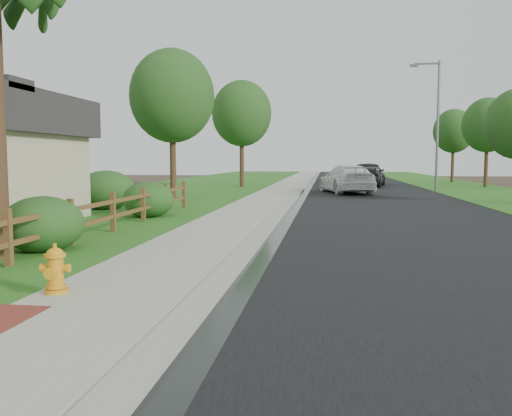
# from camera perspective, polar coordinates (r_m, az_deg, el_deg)

# --- Properties ---
(ground) EXTENTS (120.00, 120.00, 0.00)m
(ground) POSITION_cam_1_polar(r_m,az_deg,el_deg) (6.78, -10.82, -11.86)
(ground) COLOR #35281D
(road) EXTENTS (8.00, 90.00, 0.02)m
(road) POSITION_cam_1_polar(r_m,az_deg,el_deg) (41.28, 11.03, 2.33)
(road) COLOR black
(road) RESTS_ON ground
(curb) EXTENTS (0.40, 90.00, 0.12)m
(curb) POSITION_cam_1_polar(r_m,az_deg,el_deg) (41.23, 5.19, 2.47)
(curb) COLOR gray
(curb) RESTS_ON ground
(wet_gutter) EXTENTS (0.50, 90.00, 0.00)m
(wet_gutter) POSITION_cam_1_polar(r_m,az_deg,el_deg) (41.22, 5.68, 2.41)
(wet_gutter) COLOR black
(wet_gutter) RESTS_ON road
(sidewalk) EXTENTS (2.20, 90.00, 0.10)m
(sidewalk) POSITION_cam_1_polar(r_m,az_deg,el_deg) (41.30, 3.39, 2.47)
(sidewalk) COLOR gray
(sidewalk) RESTS_ON ground
(grass_strip) EXTENTS (1.60, 90.00, 0.06)m
(grass_strip) POSITION_cam_1_polar(r_m,az_deg,el_deg) (41.49, 0.77, 2.47)
(grass_strip) COLOR #195217
(grass_strip) RESTS_ON ground
(lawn_near) EXTENTS (9.00, 90.00, 0.04)m
(lawn_near) POSITION_cam_1_polar(r_m,az_deg,el_deg) (42.41, -6.23, 2.48)
(lawn_near) COLOR #195217
(lawn_near) RESTS_ON ground
(verge_far) EXTENTS (6.00, 90.00, 0.04)m
(verge_far) POSITION_cam_1_polar(r_m,az_deg,el_deg) (42.26, 20.41, 2.18)
(verge_far) COLOR #195217
(verge_far) RESTS_ON ground
(ranch_fence) EXTENTS (0.12, 16.92, 1.10)m
(ranch_fence) POSITION_cam_1_polar(r_m,az_deg,el_deg) (13.84, -16.71, -0.69)
(ranch_fence) COLOR #4F301A
(ranch_fence) RESTS_ON ground
(fire_hydrant) EXTENTS (0.46, 0.37, 0.70)m
(fire_hydrant) POSITION_cam_1_polar(r_m,az_deg,el_deg) (8.13, -20.37, -6.17)
(fire_hydrant) COLOR orange
(fire_hydrant) RESTS_ON sidewalk
(white_suv) EXTENTS (3.58, 5.90, 1.60)m
(white_suv) POSITION_cam_1_polar(r_m,az_deg,el_deg) (31.93, 9.50, 3.01)
(white_suv) COLOR white
(white_suv) RESTS_ON road
(dark_car_mid) EXTENTS (3.03, 5.55, 1.79)m
(dark_car_mid) POSITION_cam_1_polar(r_m,az_deg,el_deg) (40.00, 11.75, 3.53)
(dark_car_mid) COLOR black
(dark_car_mid) RESTS_ON road
(dark_car_far) EXTENTS (2.26, 4.43, 1.39)m
(dark_car_far) POSITION_cam_1_polar(r_m,az_deg,el_deg) (49.53, 9.53, 3.63)
(dark_car_far) COLOR black
(dark_car_far) RESTS_ON road
(streetlight) EXTENTS (1.83, 0.25, 7.92)m
(streetlight) POSITION_cam_1_polar(r_m,az_deg,el_deg) (35.14, 18.36, 8.99)
(streetlight) COLOR slate
(streetlight) RESTS_ON ground
(boulder) EXTENTS (1.23, 1.09, 0.68)m
(boulder) POSITION_cam_1_polar(r_m,az_deg,el_deg) (16.63, -21.56, -0.85)
(boulder) COLOR brown
(boulder) RESTS_ON ground
(shrub_b) EXTENTS (2.19, 2.19, 1.20)m
(shrub_b) POSITION_cam_1_polar(r_m,az_deg,el_deg) (12.32, -21.53, -1.61)
(shrub_b) COLOR #1F4518
(shrub_b) RESTS_ON ground
(shrub_c) EXTENTS (1.71, 1.71, 1.23)m
(shrub_c) POSITION_cam_1_polar(r_m,az_deg,el_deg) (18.55, -11.28, 0.85)
(shrub_c) COLOR #1F4518
(shrub_c) RESTS_ON ground
(shrub_d) EXTENTS (2.95, 2.95, 1.54)m
(shrub_d) POSITION_cam_1_polar(r_m,az_deg,el_deg) (21.93, -15.50, 1.82)
(shrub_d) COLOR #1F4518
(shrub_d) RESTS_ON ground
(tree_near_left) EXTENTS (4.12, 4.12, 7.31)m
(tree_near_left) POSITION_cam_1_polar(r_m,az_deg,el_deg) (27.12, -8.83, 11.55)
(tree_near_left) COLOR #3C2718
(tree_near_left) RESTS_ON ground
(tree_mid_left) EXTENTS (4.17, 4.17, 7.46)m
(tree_mid_left) POSITION_cam_1_polar(r_m,az_deg,el_deg) (38.34, -1.51, 9.90)
(tree_mid_left) COLOR #3C2718
(tree_mid_left) RESTS_ON ground
(tree_mid_right) EXTENTS (3.43, 3.43, 6.22)m
(tree_mid_right) POSITION_cam_1_polar(r_m,az_deg,el_deg) (41.03, 23.19, 8.02)
(tree_mid_right) COLOR #3C2718
(tree_mid_right) RESTS_ON ground
(tree_far_right) EXTENTS (3.36, 3.36, 6.19)m
(tree_far_right) POSITION_cam_1_polar(r_m,az_deg,el_deg) (48.87, 20.08, 7.60)
(tree_far_right) COLOR #3C2718
(tree_far_right) RESTS_ON ground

